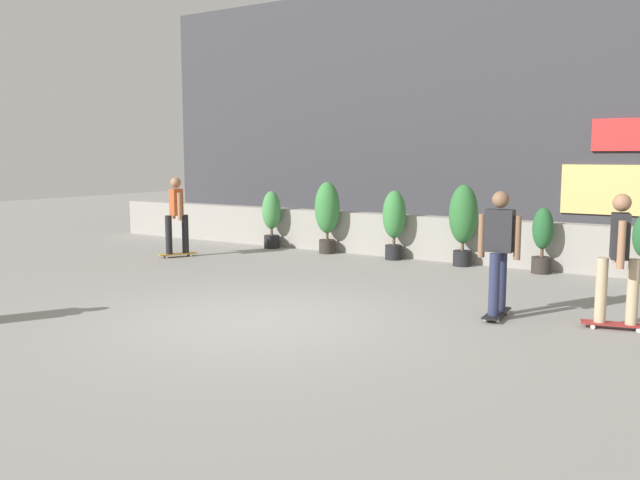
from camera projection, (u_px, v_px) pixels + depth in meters
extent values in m
plane|color=gray|center=(259.00, 319.00, 8.78)|extent=(48.00, 48.00, 0.00)
cube|color=gray|center=(437.00, 238.00, 13.74)|extent=(18.00, 0.40, 0.90)
cube|color=#38383D|center=(501.00, 112.00, 16.72)|extent=(20.00, 2.00, 6.50)
cylinder|color=black|center=(272.00, 242.00, 15.49)|extent=(0.36, 0.36, 0.30)
cylinder|color=brown|center=(272.00, 232.00, 15.46)|extent=(0.06, 0.06, 0.15)
ellipsoid|color=#428C47|center=(271.00, 210.00, 15.40)|extent=(0.43, 0.43, 0.88)
cylinder|color=#2D2823|center=(327.00, 246.00, 14.68)|extent=(0.36, 0.36, 0.30)
cylinder|color=brown|center=(327.00, 236.00, 14.65)|extent=(0.06, 0.06, 0.15)
ellipsoid|color=#387F3D|center=(327.00, 208.00, 14.57)|extent=(0.55, 0.55, 1.13)
cylinder|color=black|center=(394.00, 252.00, 13.80)|extent=(0.36, 0.36, 0.30)
cylinder|color=brown|center=(394.00, 242.00, 13.77)|extent=(0.06, 0.06, 0.15)
ellipsoid|color=#387F3D|center=(394.00, 214.00, 13.70)|extent=(0.48, 0.48, 0.99)
cylinder|color=black|center=(462.00, 258.00, 13.01)|extent=(0.36, 0.36, 0.30)
cylinder|color=brown|center=(463.00, 247.00, 12.98)|extent=(0.06, 0.06, 0.15)
ellipsoid|color=#2D6B33|center=(463.00, 214.00, 12.90)|extent=(0.56, 0.56, 1.14)
cylinder|color=#2D2823|center=(541.00, 265.00, 12.19)|extent=(0.36, 0.36, 0.30)
cylinder|color=brown|center=(542.00, 253.00, 12.17)|extent=(0.06, 0.06, 0.15)
ellipsoid|color=#235B2D|center=(543.00, 228.00, 12.11)|extent=(0.37, 0.37, 0.76)
cube|color=black|center=(497.00, 313.00, 8.86)|extent=(0.25, 0.81, 0.02)
cylinder|color=silver|center=(498.00, 321.00, 8.60)|extent=(0.03, 0.06, 0.06)
cylinder|color=silver|center=(485.00, 319.00, 8.67)|extent=(0.03, 0.06, 0.06)
cylinder|color=silver|center=(507.00, 313.00, 9.05)|extent=(0.03, 0.06, 0.06)
cylinder|color=silver|center=(496.00, 311.00, 9.12)|extent=(0.03, 0.06, 0.06)
cylinder|color=#282D4C|center=(494.00, 284.00, 8.65)|extent=(0.14, 0.14, 0.82)
cylinder|color=#282D4C|center=(501.00, 280.00, 8.96)|extent=(0.14, 0.14, 0.82)
cube|color=#262628|center=(500.00, 231.00, 8.71)|extent=(0.37, 0.22, 0.56)
sphere|color=brown|center=(501.00, 199.00, 8.66)|extent=(0.22, 0.22, 0.22)
cylinder|color=brown|center=(517.00, 238.00, 8.61)|extent=(0.09, 0.09, 0.58)
cylinder|color=brown|center=(482.00, 236.00, 8.84)|extent=(0.09, 0.09, 0.58)
cube|color=#BF8C26|center=(178.00, 254.00, 14.15)|extent=(0.56, 0.80, 0.02)
cylinder|color=silver|center=(167.00, 257.00, 13.96)|extent=(0.05, 0.06, 0.06)
cylinder|color=silver|center=(165.00, 256.00, 14.10)|extent=(0.05, 0.06, 0.06)
cylinder|color=silver|center=(191.00, 255.00, 14.21)|extent=(0.05, 0.06, 0.06)
cylinder|color=silver|center=(188.00, 254.00, 14.35)|extent=(0.05, 0.06, 0.06)
cylinder|color=black|center=(169.00, 235.00, 14.01)|extent=(0.14, 0.14, 0.82)
cylinder|color=black|center=(185.00, 234.00, 14.18)|extent=(0.14, 0.14, 0.82)
cube|color=#B24C26|center=(176.00, 202.00, 14.00)|extent=(0.41, 0.35, 0.56)
sphere|color=#9E7051|center=(176.00, 183.00, 13.95)|extent=(0.22, 0.22, 0.22)
cylinder|color=#9E7051|center=(180.00, 207.00, 13.81)|extent=(0.09, 0.09, 0.58)
cylinder|color=#9E7051|center=(173.00, 205.00, 14.22)|extent=(0.09, 0.09, 0.58)
cube|color=maroon|center=(615.00, 324.00, 8.28)|extent=(0.82, 0.37, 0.02)
cylinder|color=silver|center=(637.00, 327.00, 8.28)|extent=(0.06, 0.04, 0.06)
cylinder|color=silver|center=(638.00, 330.00, 8.13)|extent=(0.06, 0.04, 0.06)
cylinder|color=silver|center=(592.00, 324.00, 8.45)|extent=(0.06, 0.04, 0.06)
cylinder|color=silver|center=(593.00, 327.00, 8.30)|extent=(0.06, 0.04, 0.06)
cylinder|color=tan|center=(633.00, 292.00, 8.17)|extent=(0.14, 0.14, 0.82)
cylinder|color=tan|center=(601.00, 290.00, 8.29)|extent=(0.14, 0.14, 0.82)
cube|color=#262628|center=(620.00, 236.00, 8.14)|extent=(0.28, 0.40, 0.56)
sphere|color=#9E7051|center=(622.00, 203.00, 8.09)|extent=(0.22, 0.22, 0.22)
cylinder|color=#9E7051|center=(618.00, 240.00, 8.37)|extent=(0.09, 0.09, 0.58)
cylinder|color=#9E7051|center=(621.00, 245.00, 7.93)|extent=(0.09, 0.09, 0.58)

